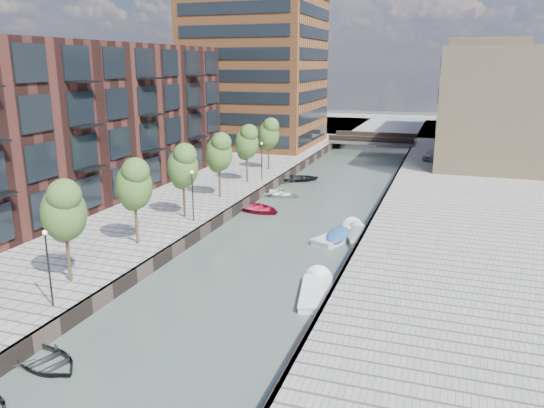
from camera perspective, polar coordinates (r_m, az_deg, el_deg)
The scene contains 28 objects.
water at distance 55.13m, azimuth 5.96°, elevation 1.00°, with size 300.00×300.00×0.00m, color #38473F.
quay_left at distance 71.86m, azimuth -23.30°, elevation 3.54°, with size 60.00×140.00×1.00m, color gray.
quay_right at distance 53.92m, azimuth 22.77°, elevation 0.13°, with size 20.00×140.00×1.00m, color gray.
quay_wall_left at distance 56.62m, azimuth -0.06°, elevation 1.98°, with size 0.25×140.00×1.00m, color #332823.
quay_wall_right at distance 54.04m, azimuth 12.28°, elevation 1.00°, with size 0.25×140.00×1.00m, color #332823.
far_closure at distance 113.55m, azimuth 12.86°, elevation 8.16°, with size 80.00×40.00×1.00m, color gray.
apartment_block at distance 53.06m, azimuth -18.25°, elevation 8.58°, with size 8.00×38.00×14.00m, color black.
tower at distance 82.43m, azimuth -1.70°, elevation 16.89°, with size 18.00×18.00×30.00m, color brown.
tan_block_near at distance 74.53m, azimuth 22.37°, elevation 9.85°, with size 12.00×25.00×14.00m, color tan.
tan_block_far at distance 100.41m, azimuth 21.66°, elevation 11.53°, with size 12.00×20.00×16.00m, color tan.
bridge at distance 85.85m, azimuth 10.83°, elevation 6.78°, with size 13.00×6.00×1.30m.
tree_1 at distance 31.78m, azimuth -21.52°, elevation -0.52°, with size 2.50×2.50×5.95m.
tree_2 at distance 37.20m, azimuth -14.65°, elevation 2.19°, with size 2.50×2.50×5.95m.
tree_3 at distance 43.09m, azimuth -9.58°, elevation 4.17°, with size 2.50×2.50×5.95m.
tree_4 at distance 49.26m, azimuth -5.74°, elevation 5.64°, with size 2.50×2.50×5.95m.
tree_5 at distance 55.63m, azimuth -2.75°, elevation 6.77°, with size 2.50×2.50×5.95m.
tree_6 at distance 62.14m, azimuth -0.37°, elevation 7.65°, with size 2.50×2.50×5.95m.
lamp_0 at distance 29.33m, azimuth -22.96°, elevation -5.60°, with size 0.24×0.24×4.12m.
lamp_1 at distance 42.00m, azimuth -8.55°, elevation 1.43°, with size 0.24×0.24×4.12m.
lamp_2 at distance 56.38m, azimuth -1.12°, elevation 5.05°, with size 0.24×0.24×4.12m.
sloop_0 at distance 27.05m, azimuth -23.13°, elevation -15.62°, with size 2.86×4.01×0.83m, color black.
sloop_2 at distance 48.77m, azimuth -1.67°, elevation -0.77°, with size 3.60×5.04×1.04m, color maroon.
sloop_3 at distance 54.22m, azimuth 0.73°, elevation 0.85°, with size 3.46×4.85×1.00m, color silver.
sloop_4 at distance 61.46m, azimuth 2.68°, elevation 2.52°, with size 3.69×5.17×1.07m, color black.
motorboat_2 at distance 32.02m, azimuth 4.82°, elevation -9.29°, with size 2.65×5.31×1.69m.
motorboat_3 at distance 41.53m, azimuth 7.46°, elevation -3.43°, with size 3.59×5.36×1.69m.
motorboat_4 at distance 42.27m, azimuth 9.07°, elevation -3.17°, with size 3.30×5.32×1.68m.
car at distance 72.11m, azimuth 17.03°, elevation 5.10°, with size 1.62×4.03×1.37m, color #9EA2A3.
Camera 1 is at (11.70, -12.23, 13.22)m, focal length 35.00 mm.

